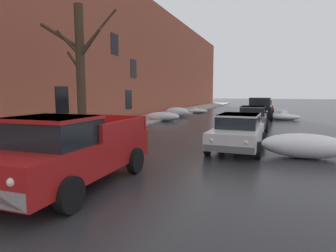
{
  "coord_description": "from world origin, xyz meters",
  "views": [
    {
      "loc": [
        3.59,
        0.43,
        2.31
      ],
      "look_at": [
        0.17,
        9.69,
        1.12
      ],
      "focal_mm": 30.72,
      "sensor_mm": 36.0,
      "label": 1
    }
  ],
  "objects_px": {
    "suv_black_parked_far_down_block": "(260,108)",
    "sedan_white_parked_kerbside_close": "(238,131)",
    "sedan_grey_parked_kerbside_mid": "(252,117)",
    "bare_tree_second_along_sidewalk": "(80,70)",
    "pickup_truck_red_approaching_near_lane": "(70,151)",
    "sedan_red_queued_behind_truck": "(263,106)"
  },
  "relations": [
    {
      "from": "sedan_white_parked_kerbside_close",
      "to": "pickup_truck_red_approaching_near_lane",
      "type": "bearing_deg",
      "value": -118.96
    },
    {
      "from": "bare_tree_second_along_sidewalk",
      "to": "sedan_white_parked_kerbside_close",
      "type": "xyz_separation_m",
      "value": [
        7.11,
        0.44,
        -2.55
      ]
    },
    {
      "from": "sedan_white_parked_kerbside_close",
      "to": "sedan_red_queued_behind_truck",
      "type": "height_order",
      "value": "same"
    },
    {
      "from": "bare_tree_second_along_sidewalk",
      "to": "pickup_truck_red_approaching_near_lane",
      "type": "height_order",
      "value": "bare_tree_second_along_sidewalk"
    },
    {
      "from": "suv_black_parked_far_down_block",
      "to": "bare_tree_second_along_sidewalk",
      "type": "bearing_deg",
      "value": -117.6
    },
    {
      "from": "suv_black_parked_far_down_block",
      "to": "pickup_truck_red_approaching_near_lane",
      "type": "bearing_deg",
      "value": -100.21
    },
    {
      "from": "pickup_truck_red_approaching_near_lane",
      "to": "sedan_grey_parked_kerbside_mid",
      "type": "xyz_separation_m",
      "value": [
        3.41,
        12.48,
        -0.13
      ]
    },
    {
      "from": "suv_black_parked_far_down_block",
      "to": "sedan_white_parked_kerbside_close",
      "type": "bearing_deg",
      "value": -90.89
    },
    {
      "from": "sedan_grey_parked_kerbside_mid",
      "to": "sedan_red_queued_behind_truck",
      "type": "distance_m",
      "value": 14.4
    },
    {
      "from": "sedan_white_parked_kerbside_close",
      "to": "sedan_grey_parked_kerbside_mid",
      "type": "relative_size",
      "value": 1.1
    },
    {
      "from": "sedan_white_parked_kerbside_close",
      "to": "sedan_red_queued_behind_truck",
      "type": "xyz_separation_m",
      "value": [
        0.25,
        20.9,
        -0.0
      ]
    },
    {
      "from": "sedan_grey_parked_kerbside_mid",
      "to": "bare_tree_second_along_sidewalk",
      "type": "bearing_deg",
      "value": -136.07
    },
    {
      "from": "bare_tree_second_along_sidewalk",
      "to": "sedan_white_parked_kerbside_close",
      "type": "bearing_deg",
      "value": 3.57
    },
    {
      "from": "sedan_grey_parked_kerbside_mid",
      "to": "suv_black_parked_far_down_block",
      "type": "relative_size",
      "value": 0.9
    },
    {
      "from": "sedan_red_queued_behind_truck",
      "to": "suv_black_parked_far_down_block",
      "type": "bearing_deg",
      "value": -90.27
    },
    {
      "from": "sedan_grey_parked_kerbside_mid",
      "to": "sedan_red_queued_behind_truck",
      "type": "relative_size",
      "value": 0.95
    },
    {
      "from": "pickup_truck_red_approaching_near_lane",
      "to": "sedan_red_queued_behind_truck",
      "type": "xyz_separation_m",
      "value": [
        3.56,
        26.88,
        -0.13
      ]
    },
    {
      "from": "bare_tree_second_along_sidewalk",
      "to": "sedan_grey_parked_kerbside_mid",
      "type": "height_order",
      "value": "bare_tree_second_along_sidewalk"
    },
    {
      "from": "pickup_truck_red_approaching_near_lane",
      "to": "suv_black_parked_far_down_block",
      "type": "height_order",
      "value": "suv_black_parked_far_down_block"
    },
    {
      "from": "sedan_white_parked_kerbside_close",
      "to": "sedan_grey_parked_kerbside_mid",
      "type": "distance_m",
      "value": 6.5
    },
    {
      "from": "sedan_white_parked_kerbside_close",
      "to": "sedan_grey_parked_kerbside_mid",
      "type": "bearing_deg",
      "value": 89.13
    },
    {
      "from": "sedan_red_queued_behind_truck",
      "to": "sedan_white_parked_kerbside_close",
      "type": "bearing_deg",
      "value": -90.68
    }
  ]
}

